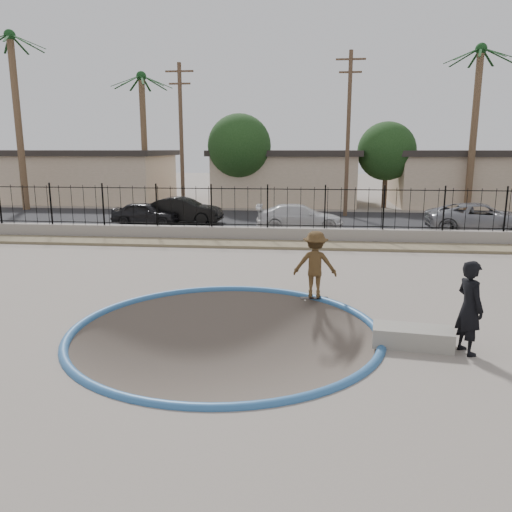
{
  "coord_description": "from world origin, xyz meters",
  "views": [
    {
      "loc": [
        1.8,
        -11.47,
        4.02
      ],
      "look_at": [
        0.37,
        2.0,
        1.1
      ],
      "focal_mm": 35.0,
      "sensor_mm": 36.0,
      "label": 1
    }
  ],
  "objects_px": {
    "concrete_ledge": "(412,337)",
    "car_d": "(481,218)",
    "videographer": "(470,308)",
    "car_a": "(146,213)",
    "car_c": "(300,217)",
    "skateboard": "(314,298)",
    "car_b": "(183,210)",
    "skater": "(315,268)"
  },
  "relations": [
    {
      "from": "car_a",
      "to": "car_d",
      "type": "xyz_separation_m",
      "value": [
        16.93,
        -0.82,
        0.1
      ]
    },
    {
      "from": "car_a",
      "to": "car_b",
      "type": "relative_size",
      "value": 0.85
    },
    {
      "from": "car_b",
      "to": "car_c",
      "type": "distance_m",
      "value": 6.57
    },
    {
      "from": "videographer",
      "to": "car_d",
      "type": "xyz_separation_m",
      "value": [
        5.07,
        15.07,
        -0.2
      ]
    },
    {
      "from": "car_b",
      "to": "car_d",
      "type": "height_order",
      "value": "car_d"
    },
    {
      "from": "skater",
      "to": "car_c",
      "type": "bearing_deg",
      "value": -83.68
    },
    {
      "from": "skateboard",
      "to": "concrete_ledge",
      "type": "xyz_separation_m",
      "value": [
        1.99,
        -3.02,
        0.15
      ]
    },
    {
      "from": "videographer",
      "to": "car_a",
      "type": "height_order",
      "value": "videographer"
    },
    {
      "from": "car_d",
      "to": "skateboard",
      "type": "bearing_deg",
      "value": 146.76
    },
    {
      "from": "videographer",
      "to": "concrete_ledge",
      "type": "height_order",
      "value": "videographer"
    },
    {
      "from": "skateboard",
      "to": "car_c",
      "type": "relative_size",
      "value": 0.18
    },
    {
      "from": "skater",
      "to": "skateboard",
      "type": "xyz_separation_m",
      "value": [
        -0.0,
        -0.0,
        -0.84
      ]
    },
    {
      "from": "car_c",
      "to": "car_b",
      "type": "bearing_deg",
      "value": 72.36
    },
    {
      "from": "car_d",
      "to": "car_c",
      "type": "bearing_deg",
      "value": 91.14
    },
    {
      "from": "car_a",
      "to": "car_d",
      "type": "relative_size",
      "value": 0.7
    },
    {
      "from": "car_a",
      "to": "car_b",
      "type": "bearing_deg",
      "value": -64.23
    },
    {
      "from": "videographer",
      "to": "car_c",
      "type": "bearing_deg",
      "value": -6.36
    },
    {
      "from": "skater",
      "to": "car_b",
      "type": "bearing_deg",
      "value": -59.18
    },
    {
      "from": "skateboard",
      "to": "videographer",
      "type": "xyz_separation_m",
      "value": [
        3.0,
        -3.27,
        0.9
      ]
    },
    {
      "from": "videographer",
      "to": "car_c",
      "type": "height_order",
      "value": "videographer"
    },
    {
      "from": "skateboard",
      "to": "car_c",
      "type": "bearing_deg",
      "value": 86.93
    },
    {
      "from": "concrete_ledge",
      "to": "car_a",
      "type": "height_order",
      "value": "car_a"
    },
    {
      "from": "skateboard",
      "to": "car_c",
      "type": "height_order",
      "value": "car_c"
    },
    {
      "from": "skater",
      "to": "car_c",
      "type": "relative_size",
      "value": 0.41
    },
    {
      "from": "skateboard",
      "to": "car_a",
      "type": "height_order",
      "value": "car_a"
    },
    {
      "from": "skateboard",
      "to": "videographer",
      "type": "relative_size",
      "value": 0.41
    },
    {
      "from": "videographer",
      "to": "car_a",
      "type": "distance_m",
      "value": 19.83
    },
    {
      "from": "concrete_ledge",
      "to": "videographer",
      "type": "bearing_deg",
      "value": -13.81
    },
    {
      "from": "concrete_ledge",
      "to": "car_a",
      "type": "relative_size",
      "value": 0.45
    },
    {
      "from": "skateboard",
      "to": "car_b",
      "type": "bearing_deg",
      "value": 111.43
    },
    {
      "from": "car_c",
      "to": "car_d",
      "type": "distance_m",
      "value": 8.72
    },
    {
      "from": "car_b",
      "to": "car_d",
      "type": "distance_m",
      "value": 15.17
    },
    {
      "from": "concrete_ledge",
      "to": "car_d",
      "type": "relative_size",
      "value": 0.31
    },
    {
      "from": "concrete_ledge",
      "to": "car_a",
      "type": "xyz_separation_m",
      "value": [
        -10.85,
        15.64,
        0.44
      ]
    },
    {
      "from": "videographer",
      "to": "concrete_ledge",
      "type": "xyz_separation_m",
      "value": [
        -1.01,
        0.25,
        -0.75
      ]
    },
    {
      "from": "car_b",
      "to": "car_d",
      "type": "bearing_deg",
      "value": -93.38
    },
    {
      "from": "concrete_ledge",
      "to": "car_b",
      "type": "relative_size",
      "value": 0.38
    },
    {
      "from": "concrete_ledge",
      "to": "car_c",
      "type": "height_order",
      "value": "car_c"
    },
    {
      "from": "car_a",
      "to": "car_c",
      "type": "distance_m",
      "value": 8.25
    },
    {
      "from": "car_b",
      "to": "car_a",
      "type": "bearing_deg",
      "value": 115.61
    },
    {
      "from": "videographer",
      "to": "car_c",
      "type": "distance_m",
      "value": 15.51
    },
    {
      "from": "concrete_ledge",
      "to": "car_c",
      "type": "xyz_separation_m",
      "value": [
        -2.64,
        14.82,
        0.47
      ]
    }
  ]
}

